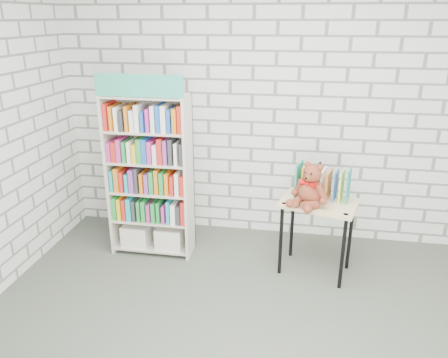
# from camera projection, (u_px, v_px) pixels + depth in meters

# --- Properties ---
(ground) EXTENTS (4.50, 4.50, 0.00)m
(ground) POSITION_uv_depth(u_px,v_px,m) (248.00, 356.00, 3.15)
(ground) COLOR #444B40
(ground) RESTS_ON ground
(room_shell) EXTENTS (4.52, 4.02, 2.81)m
(room_shell) POSITION_uv_depth(u_px,v_px,m) (254.00, 111.00, 2.52)
(room_shell) COLOR silver
(room_shell) RESTS_ON ground
(bookshelf) EXTENTS (0.81, 0.32, 1.83)m
(bookshelf) POSITION_uv_depth(u_px,v_px,m) (150.00, 175.00, 4.29)
(bookshelf) COLOR beige
(bookshelf) RESTS_ON ground
(display_table) EXTENTS (0.77, 0.62, 0.72)m
(display_table) POSITION_uv_depth(u_px,v_px,m) (318.00, 212.00, 3.99)
(display_table) COLOR #DBBE83
(display_table) RESTS_ON ground
(table_books) EXTENTS (0.51, 0.32, 0.28)m
(table_books) POSITION_uv_depth(u_px,v_px,m) (323.00, 183.00, 4.00)
(table_books) COLOR teal
(table_books) RESTS_ON display_table
(teddy_bear) EXTENTS (0.37, 0.36, 0.39)m
(teddy_bear) POSITION_uv_depth(u_px,v_px,m) (310.00, 189.00, 3.84)
(teddy_bear) COLOR maroon
(teddy_bear) RESTS_ON display_table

